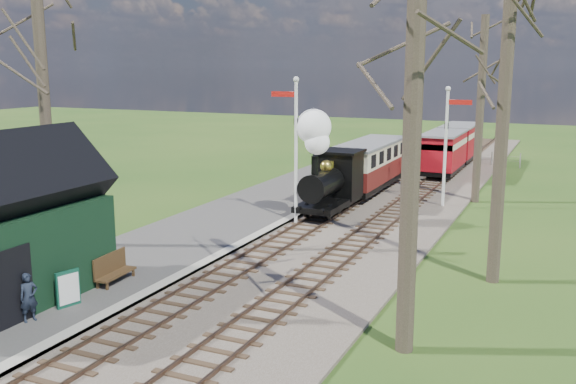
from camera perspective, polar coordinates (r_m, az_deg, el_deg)
name	(u,v)px	position (r m, az deg, el deg)	size (l,w,h in m)	color
distant_hills	(483,270)	(76.52, 16.97, -6.65)	(114.40, 48.00, 22.02)	#385B23
ballast_bed	(381,201)	(32.03, 8.30, -0.82)	(8.00, 60.00, 0.10)	brown
track_near	(356,198)	(32.39, 6.10, -0.54)	(1.60, 60.00, 0.15)	brown
track_far	(407,203)	(31.70, 10.56, -0.93)	(1.60, 60.00, 0.15)	brown
platform	(214,227)	(26.68, -6.56, -3.12)	(5.00, 44.00, 0.20)	#474442
coping_strip	(264,233)	(25.61, -2.13, -3.65)	(0.40, 44.00, 0.21)	#B2AD9E
semaphore_near	(294,140)	(26.55, 0.58, 4.62)	(1.22, 0.24, 6.22)	silver
semaphore_far	(447,138)	(30.82, 13.99, 4.71)	(1.22, 0.24, 5.72)	silver
bare_trees	(280,113)	(20.19, -0.71, 7.04)	(15.51, 22.39, 12.00)	#382D23
fence_line	(424,155)	(45.58, 12.03, 3.27)	(12.60, 0.08, 1.00)	slate
locomotive	(328,169)	(28.27, 3.58, 2.02)	(1.88, 4.39, 4.70)	black
coach	(369,163)	(34.03, 7.22, 2.54)	(2.20, 7.53, 2.31)	black
red_carriage_a	(443,152)	(39.75, 13.63, 3.45)	(2.07, 5.12, 2.17)	black
red_carriage_b	(459,142)	(45.13, 14.96, 4.28)	(2.07, 5.12, 2.17)	black
sign_board	(68,289)	(18.62, -18.95, -8.12)	(0.28, 0.69, 1.02)	#0D402E
bench	(112,269)	(20.29, -15.34, -6.59)	(0.54, 1.58, 0.89)	#402C17
person	(29,297)	(17.91, -22.05, -8.67)	(0.47, 0.31, 1.29)	#1A212F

